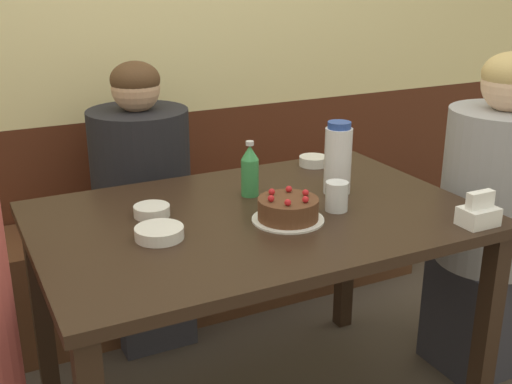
% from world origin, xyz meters
% --- Properties ---
extents(back_wall, '(4.80, 0.04, 2.50)m').
position_xyz_m(back_wall, '(0.00, 1.05, 1.25)').
color(back_wall, '#4C2314').
rests_on(back_wall, ground_plane).
extents(bench_seat, '(2.43, 0.38, 0.47)m').
position_xyz_m(bench_seat, '(0.00, 0.83, 0.24)').
color(bench_seat, '#56331E').
rests_on(bench_seat, ground_plane).
extents(dining_table, '(1.35, 0.89, 0.77)m').
position_xyz_m(dining_table, '(0.00, 0.00, 0.68)').
color(dining_table, black).
rests_on(dining_table, ground_plane).
extents(birthday_cake, '(0.22, 0.22, 0.09)m').
position_xyz_m(birthday_cake, '(0.06, -0.10, 0.81)').
color(birthday_cake, white).
rests_on(birthday_cake, dining_table).
extents(water_pitcher, '(0.09, 0.09, 0.24)m').
position_xyz_m(water_pitcher, '(0.33, 0.05, 0.89)').
color(water_pitcher, white).
rests_on(water_pitcher, dining_table).
extents(soju_bottle, '(0.06, 0.06, 0.19)m').
position_xyz_m(soju_bottle, '(0.05, 0.16, 0.86)').
color(soju_bottle, '#388E4C').
rests_on(soju_bottle, dining_table).
extents(napkin_holder, '(0.11, 0.08, 0.11)m').
position_xyz_m(napkin_holder, '(0.54, -0.38, 0.81)').
color(napkin_holder, white).
rests_on(napkin_holder, dining_table).
extents(bowl_soup_white, '(0.11, 0.11, 0.03)m').
position_xyz_m(bowl_soup_white, '(-0.30, 0.12, 0.79)').
color(bowl_soup_white, white).
rests_on(bowl_soup_white, dining_table).
extents(bowl_rice_small, '(0.11, 0.11, 0.04)m').
position_xyz_m(bowl_rice_small, '(0.42, 0.35, 0.79)').
color(bowl_rice_small, white).
rests_on(bowl_rice_small, dining_table).
extents(bowl_side_dish, '(0.14, 0.14, 0.03)m').
position_xyz_m(bowl_side_dish, '(-0.33, -0.05, 0.79)').
color(bowl_side_dish, white).
rests_on(bowl_side_dish, dining_table).
extents(glass_water_tall, '(0.07, 0.07, 0.09)m').
position_xyz_m(glass_water_tall, '(0.23, -0.09, 0.82)').
color(glass_water_tall, silver).
rests_on(glass_water_tall, dining_table).
extents(person_teal_shirt, '(0.39, 0.39, 1.16)m').
position_xyz_m(person_teal_shirt, '(-0.16, 0.71, 0.58)').
color(person_teal_shirt, '#33333D').
rests_on(person_teal_shirt, ground_plane).
extents(person_pale_blue_shirt, '(0.39, 0.39, 1.22)m').
position_xyz_m(person_pale_blue_shirt, '(0.93, -0.09, 0.62)').
color(person_pale_blue_shirt, '#33333D').
rests_on(person_pale_blue_shirt, ground_plane).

